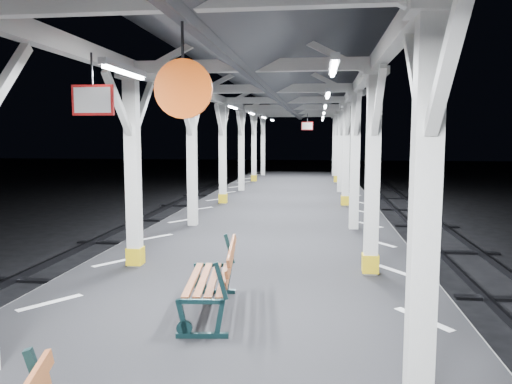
# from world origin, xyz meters

# --- Properties ---
(ground) EXTENTS (120.00, 120.00, 0.00)m
(ground) POSITION_xyz_m (0.00, 0.00, 0.00)
(ground) COLOR black
(ground) RESTS_ON ground
(platform) EXTENTS (6.00, 50.00, 1.00)m
(platform) POSITION_xyz_m (0.00, 0.00, 0.50)
(platform) COLOR black
(platform) RESTS_ON ground
(hazard_stripes_left) EXTENTS (1.00, 48.00, 0.01)m
(hazard_stripes_left) POSITION_xyz_m (-2.45, 0.00, 1.00)
(hazard_stripes_left) COLOR silver
(hazard_stripes_left) RESTS_ON platform
(hazard_stripes_right) EXTENTS (1.00, 48.00, 0.01)m
(hazard_stripes_right) POSITION_xyz_m (2.45, 0.00, 1.00)
(hazard_stripes_right) COLOR silver
(hazard_stripes_right) RESTS_ON platform
(canopy) EXTENTS (5.40, 49.00, 4.65)m
(canopy) POSITION_xyz_m (0.00, -0.01, 4.56)
(canopy) COLOR silver
(canopy) RESTS_ON platform
(bench_mid) EXTENTS (0.80, 1.70, 0.89)m
(bench_mid) POSITION_xyz_m (-0.13, -0.10, 1.47)
(bench_mid) COLOR #10282A
(bench_mid) RESTS_ON platform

